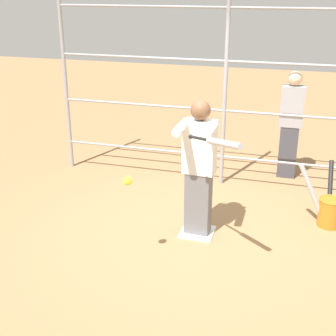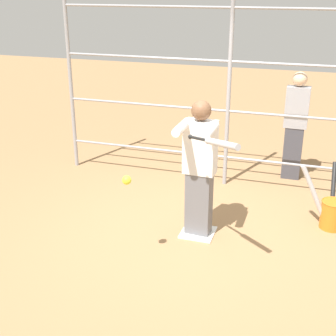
{
  "view_description": "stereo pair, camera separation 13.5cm",
  "coord_description": "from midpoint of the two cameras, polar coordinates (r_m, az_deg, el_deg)",
  "views": [
    {
      "loc": [
        -1.08,
        4.95,
        2.88
      ],
      "look_at": [
        0.28,
        0.35,
        0.96
      ],
      "focal_mm": 50.0,
      "sensor_mm": 36.0,
      "label": 1
    },
    {
      "loc": [
        -1.21,
        4.91,
        2.88
      ],
      "look_at": [
        0.28,
        0.35,
        0.96
      ],
      "focal_mm": 50.0,
      "sensor_mm": 36.0,
      "label": 2
    }
  ],
  "objects": [
    {
      "name": "softball_in_flight",
      "position": [
        4.8,
        -5.73,
        -1.55
      ],
      "size": [
        0.1,
        0.1,
        0.1
      ],
      "color": "yellow"
    },
    {
      "name": "baseball_bat_swinging",
      "position": [
        4.46,
        5.42,
        3.12
      ],
      "size": [
        0.64,
        0.6,
        0.19
      ],
      "color": "black"
    },
    {
      "name": "bat_bucket",
      "position": [
        6.22,
        18.43,
        -4.79
      ],
      "size": [
        0.6,
        0.7,
        0.82
      ],
      "color": "orange",
      "rests_on": "ground"
    },
    {
      "name": "home_plate",
      "position": [
        5.82,
        2.93,
        -7.79
      ],
      "size": [
        0.4,
        0.4,
        0.02
      ],
      "color": "white",
      "rests_on": "ground"
    },
    {
      "name": "fence_backstop",
      "position": [
        6.78,
        6.42,
        9.86
      ],
      "size": [
        5.11,
        0.06,
        2.99
      ],
      "color": "#939399",
      "rests_on": "ground"
    },
    {
      "name": "bystander_behind_fence",
      "position": [
        7.38,
        14.21,
        5.27
      ],
      "size": [
        0.34,
        0.21,
        1.67
      ],
      "color": "#3F3F47",
      "rests_on": "ground"
    },
    {
      "name": "batter",
      "position": [
        5.42,
        3.07,
        0.33
      ],
      "size": [
        0.43,
        0.57,
        1.67
      ],
      "color": "slate",
      "rests_on": "ground"
    },
    {
      "name": "ground_plane",
      "position": [
        5.83,
        2.93,
        -7.88
      ],
      "size": [
        24.0,
        24.0,
        0.0
      ],
      "primitive_type": "plane",
      "color": "#9E754C"
    }
  ]
}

